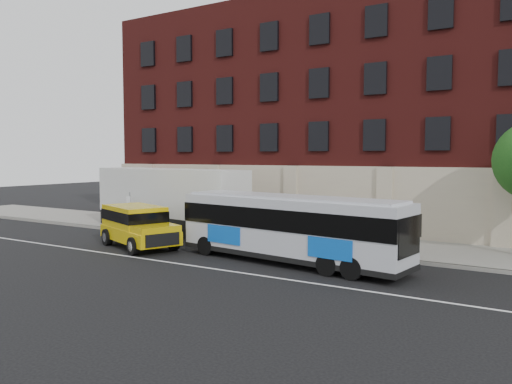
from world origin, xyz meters
The scene contains 9 objects.
ground centered at (0.00, 0.00, 0.00)m, with size 120.00×120.00×0.00m, color black.
sidewalk centered at (0.00, 9.00, 0.07)m, with size 60.00×6.00×0.15m, color gray.
kerb centered at (0.00, 6.00, 0.07)m, with size 60.00×0.25×0.15m, color gray.
lane_line centered at (0.00, 0.50, 0.01)m, with size 60.00×0.12×0.01m, color white.
building centered at (-0.01, 16.92, 7.58)m, with size 30.00×12.10×15.00m.
sign_pole centered at (-8.50, 6.15, 1.45)m, with size 0.30×0.20×2.50m.
city_bus centered at (4.42, 3.19, 1.66)m, with size 11.18×3.71×3.01m.
yellow_suv centered at (-4.24, 2.55, 1.23)m, with size 5.74×3.97×2.15m.
shipping_container centered at (-6.35, 7.38, 1.96)m, with size 12.11×4.44×3.96m.
Camera 1 is at (14.81, -16.43, 4.75)m, focal length 35.50 mm.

